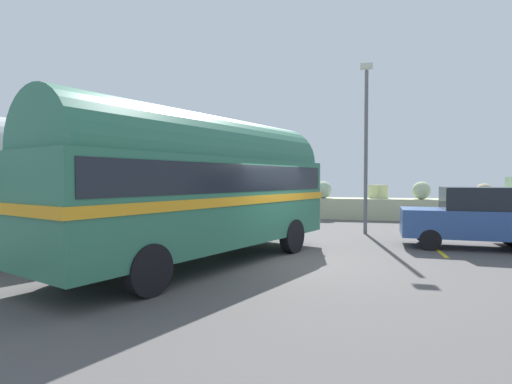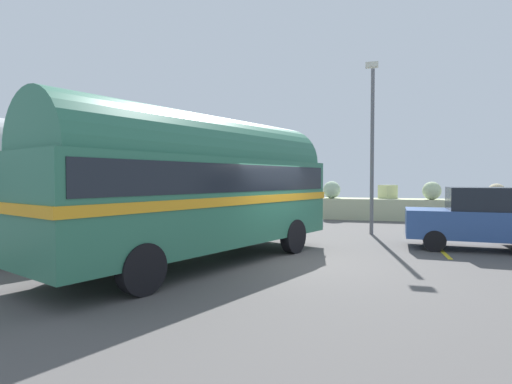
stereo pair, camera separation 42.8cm
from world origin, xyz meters
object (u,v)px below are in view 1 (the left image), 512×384
Objects in this scene: lamp_post at (366,142)px; second_coach at (70,182)px; vintage_coach at (201,182)px; parked_car_nearest at (475,217)px.

second_coach is at bearing -146.37° from lamp_post.
vintage_coach reaches higher than parked_car_nearest.
vintage_coach is 2.11× the size of parked_car_nearest.
vintage_coach is 1.02× the size of second_coach.
second_coach reaches higher than parked_car_nearest.
lamp_post is at bearing 54.63° from parked_car_nearest.
lamp_post is (-3.12, 2.55, 2.58)m from parked_car_nearest.
lamp_post is at bearing 61.84° from second_coach.
second_coach is 12.15m from parked_car_nearest.
second_coach is 1.38× the size of lamp_post.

